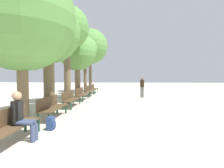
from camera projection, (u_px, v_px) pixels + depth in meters
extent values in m
plane|color=beige|center=(81.00, 160.00, 3.48)|extent=(80.00, 80.00, 0.00)
cube|color=#4C3823|center=(13.00, 127.00, 4.33)|extent=(0.49, 1.87, 0.04)
cube|color=#4C3823|center=(4.00, 118.00, 4.33)|extent=(0.04, 1.87, 0.43)
cube|color=#19422D|center=(38.00, 125.00, 5.21)|extent=(0.06, 0.06, 0.38)
cube|color=#19422D|center=(25.00, 125.00, 5.23)|extent=(0.06, 0.06, 0.38)
cube|color=#4C3823|center=(54.00, 108.00, 6.88)|extent=(0.49, 1.87, 0.04)
cube|color=#4C3823|center=(48.00, 102.00, 6.88)|extent=(0.04, 1.87, 0.43)
cube|color=#19422D|center=(49.00, 119.00, 5.99)|extent=(0.06, 0.06, 0.38)
cube|color=#19422D|center=(66.00, 109.00, 7.76)|extent=(0.06, 0.06, 0.38)
cube|color=#19422D|center=(38.00, 119.00, 6.01)|extent=(0.06, 0.06, 0.38)
cube|color=#19422D|center=(57.00, 109.00, 7.79)|extent=(0.06, 0.06, 0.38)
cube|color=#4C3823|center=(72.00, 99.00, 9.43)|extent=(0.49, 1.87, 0.04)
cube|color=#4C3823|center=(68.00, 95.00, 9.43)|extent=(0.04, 1.87, 0.43)
cube|color=#19422D|center=(71.00, 106.00, 8.54)|extent=(0.06, 0.06, 0.38)
cube|color=#19422D|center=(80.00, 101.00, 10.32)|extent=(0.06, 0.06, 0.38)
cube|color=#19422D|center=(63.00, 106.00, 8.56)|extent=(0.06, 0.06, 0.38)
cube|color=#19422D|center=(73.00, 101.00, 10.34)|extent=(0.06, 0.06, 0.38)
cube|color=#4C3823|center=(83.00, 94.00, 11.98)|extent=(0.49, 1.87, 0.04)
cube|color=#4C3823|center=(80.00, 91.00, 11.98)|extent=(0.04, 1.87, 0.43)
cube|color=#19422D|center=(83.00, 99.00, 11.09)|extent=(0.06, 0.06, 0.38)
cube|color=#19422D|center=(88.00, 96.00, 12.87)|extent=(0.06, 0.06, 0.38)
cube|color=#19422D|center=(77.00, 99.00, 11.12)|extent=(0.06, 0.06, 0.38)
cube|color=#19422D|center=(83.00, 96.00, 12.89)|extent=(0.06, 0.06, 0.38)
cube|color=#4C3823|center=(90.00, 91.00, 14.53)|extent=(0.49, 1.87, 0.04)
cube|color=#4C3823|center=(87.00, 88.00, 14.54)|extent=(0.04, 1.87, 0.43)
cube|color=#19422D|center=(90.00, 95.00, 13.65)|extent=(0.06, 0.06, 0.38)
cube|color=#19422D|center=(94.00, 93.00, 15.42)|extent=(0.06, 0.06, 0.38)
cube|color=#19422D|center=(85.00, 95.00, 13.67)|extent=(0.06, 0.06, 0.38)
cube|color=#19422D|center=(89.00, 93.00, 15.44)|extent=(0.06, 0.06, 0.38)
cube|color=#4C3823|center=(95.00, 89.00, 17.09)|extent=(0.49, 1.87, 0.04)
cube|color=#4C3823|center=(92.00, 86.00, 17.09)|extent=(0.04, 1.87, 0.43)
cube|color=#19422D|center=(95.00, 92.00, 16.20)|extent=(0.06, 0.06, 0.38)
cube|color=#19422D|center=(98.00, 90.00, 17.97)|extent=(0.06, 0.06, 0.38)
cube|color=#19422D|center=(91.00, 92.00, 16.22)|extent=(0.06, 0.06, 0.38)
cube|color=#19422D|center=(94.00, 90.00, 18.00)|extent=(0.06, 0.06, 0.38)
cylinder|color=brown|center=(23.00, 87.00, 5.85)|extent=(0.36, 0.36, 2.62)
sphere|color=#568E42|center=(21.00, 17.00, 5.74)|extent=(3.57, 3.57, 3.57)
cylinder|color=brown|center=(49.00, 81.00, 7.94)|extent=(0.48, 0.48, 2.88)
sphere|color=#568E42|center=(48.00, 31.00, 7.84)|extent=(2.87, 2.87, 2.87)
cylinder|color=brown|center=(67.00, 72.00, 10.58)|extent=(0.40, 0.40, 3.84)
sphere|color=#568E42|center=(67.00, 28.00, 10.46)|extent=(2.65, 2.65, 2.65)
cylinder|color=brown|center=(78.00, 80.00, 13.03)|extent=(0.41, 0.41, 2.68)
sphere|color=#568E42|center=(77.00, 52.00, 12.93)|extent=(2.76, 2.76, 2.76)
cylinder|color=brown|center=(85.00, 75.00, 15.74)|extent=(0.30, 0.30, 3.45)
sphere|color=#568E42|center=(85.00, 49.00, 15.63)|extent=(2.22, 2.22, 2.22)
cylinder|color=brown|center=(90.00, 74.00, 18.18)|extent=(0.30, 0.30, 3.72)
sphere|color=#568E42|center=(90.00, 46.00, 18.05)|extent=(3.63, 3.63, 3.63)
cylinder|color=#384260|center=(24.00, 123.00, 4.37)|extent=(0.43, 0.13, 0.13)
cylinder|color=#384260|center=(33.00, 134.00, 4.37)|extent=(0.13, 0.13, 0.42)
cylinder|color=#384260|center=(27.00, 122.00, 4.52)|extent=(0.43, 0.13, 0.13)
cylinder|color=#384260|center=(36.00, 132.00, 4.52)|extent=(0.13, 0.13, 0.42)
cube|color=black|center=(17.00, 113.00, 4.45)|extent=(0.20, 0.24, 0.62)
cylinder|color=black|center=(14.00, 113.00, 4.32)|extent=(0.09, 0.09, 0.55)
cylinder|color=black|center=(20.00, 111.00, 4.58)|extent=(0.09, 0.09, 0.55)
sphere|color=#A37A5B|center=(17.00, 96.00, 4.43)|extent=(0.24, 0.24, 0.24)
cube|color=navy|center=(51.00, 123.00, 5.42)|extent=(0.18, 0.30, 0.40)
cube|color=navy|center=(54.00, 125.00, 5.41)|extent=(0.04, 0.21, 0.17)
cylinder|color=#4C4C4C|center=(141.00, 92.00, 13.43)|extent=(0.12, 0.12, 0.79)
cylinder|color=#4C4C4C|center=(143.00, 92.00, 13.42)|extent=(0.12, 0.12, 0.79)
cube|color=black|center=(142.00, 84.00, 13.39)|extent=(0.27, 0.28, 0.56)
cylinder|color=black|center=(141.00, 83.00, 13.40)|extent=(0.08, 0.08, 0.53)
cylinder|color=black|center=(144.00, 83.00, 13.38)|extent=(0.08, 0.08, 0.53)
sphere|color=brown|center=(142.00, 78.00, 13.37)|extent=(0.22, 0.22, 0.22)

